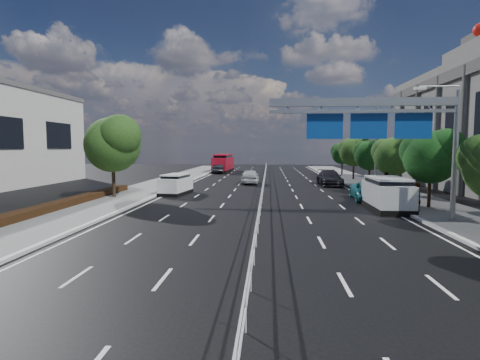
{
  "coord_description": "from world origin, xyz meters",
  "views": [
    {
      "loc": [
        0.49,
        -11.19,
        4.12
      ],
      "look_at": [
        -1.02,
        8.48,
        2.4
      ],
      "focal_mm": 28.0,
      "sensor_mm": 36.0,
      "label": 1
    }
  ],
  "objects_px": {
    "white_minivan": "(176,184)",
    "near_car_silver": "(250,176)",
    "parked_car_dark": "(330,178)",
    "pedestrian_b": "(386,183)",
    "near_car_dark": "(221,168)",
    "pedestrian_a": "(417,197)",
    "silver_minivan": "(387,194)",
    "overhead_gantry": "(383,120)",
    "red_bus": "(223,163)",
    "parked_car_teal": "(369,191)"
  },
  "relations": [
    {
      "from": "white_minivan",
      "to": "near_car_silver",
      "type": "xyz_separation_m",
      "value": [
        6.05,
        10.21,
        -0.06
      ]
    },
    {
      "from": "parked_car_dark",
      "to": "pedestrian_b",
      "type": "height_order",
      "value": "pedestrian_b"
    },
    {
      "from": "near_car_dark",
      "to": "pedestrian_a",
      "type": "distance_m",
      "value": 39.48
    },
    {
      "from": "silver_minivan",
      "to": "pedestrian_a",
      "type": "bearing_deg",
      "value": -37.41
    },
    {
      "from": "silver_minivan",
      "to": "parked_car_dark",
      "type": "relative_size",
      "value": 0.93
    },
    {
      "from": "overhead_gantry",
      "to": "near_car_silver",
      "type": "distance_m",
      "value": 23.27
    },
    {
      "from": "near_car_dark",
      "to": "near_car_silver",
      "type": "bearing_deg",
      "value": 113.23
    },
    {
      "from": "red_bus",
      "to": "parked_car_teal",
      "type": "relative_size",
      "value": 1.97
    },
    {
      "from": "overhead_gantry",
      "to": "parked_car_dark",
      "type": "relative_size",
      "value": 1.81
    },
    {
      "from": "parked_car_teal",
      "to": "pedestrian_b",
      "type": "height_order",
      "value": "pedestrian_b"
    },
    {
      "from": "red_bus",
      "to": "near_car_dark",
      "type": "height_order",
      "value": "red_bus"
    },
    {
      "from": "near_car_silver",
      "to": "parked_car_dark",
      "type": "bearing_deg",
      "value": 171.79
    },
    {
      "from": "white_minivan",
      "to": "parked_car_dark",
      "type": "distance_m",
      "value": 17.28
    },
    {
      "from": "parked_car_teal",
      "to": "red_bus",
      "type": "bearing_deg",
      "value": 119.42
    },
    {
      "from": "silver_minivan",
      "to": "pedestrian_b",
      "type": "bearing_deg",
      "value": 74.59
    },
    {
      "from": "near_car_silver",
      "to": "parked_car_dark",
      "type": "relative_size",
      "value": 0.86
    },
    {
      "from": "red_bus",
      "to": "near_car_silver",
      "type": "relative_size",
      "value": 2.08
    },
    {
      "from": "overhead_gantry",
      "to": "parked_car_dark",
      "type": "distance_m",
      "value": 20.52
    },
    {
      "from": "white_minivan",
      "to": "red_bus",
      "type": "distance_m",
      "value": 30.97
    },
    {
      "from": "overhead_gantry",
      "to": "near_car_silver",
      "type": "xyz_separation_m",
      "value": [
        -8.35,
        21.19,
        -4.78
      ]
    },
    {
      "from": "overhead_gantry",
      "to": "silver_minivan",
      "type": "xyz_separation_m",
      "value": [
        1.56,
        3.95,
        -4.54
      ]
    },
    {
      "from": "near_car_dark",
      "to": "pedestrian_b",
      "type": "relative_size",
      "value": 2.59
    },
    {
      "from": "silver_minivan",
      "to": "parked_car_dark",
      "type": "distance_m",
      "value": 16.05
    },
    {
      "from": "red_bus",
      "to": "silver_minivan",
      "type": "height_order",
      "value": "red_bus"
    },
    {
      "from": "red_bus",
      "to": "pedestrian_b",
      "type": "distance_m",
      "value": 35.25
    },
    {
      "from": "near_car_silver",
      "to": "pedestrian_a",
      "type": "xyz_separation_m",
      "value": [
        11.37,
        -18.39,
        0.2
      ]
    },
    {
      "from": "overhead_gantry",
      "to": "near_car_silver",
      "type": "relative_size",
      "value": 2.1
    },
    {
      "from": "overhead_gantry",
      "to": "red_bus",
      "type": "height_order",
      "value": "overhead_gantry"
    },
    {
      "from": "parked_car_dark",
      "to": "pedestrian_a",
      "type": "height_order",
      "value": "pedestrian_a"
    },
    {
      "from": "near_car_silver",
      "to": "parked_car_teal",
      "type": "height_order",
      "value": "near_car_silver"
    },
    {
      "from": "near_car_silver",
      "to": "silver_minivan",
      "type": "relative_size",
      "value": 0.93
    },
    {
      "from": "near_car_silver",
      "to": "parked_car_teal",
      "type": "distance_m",
      "value": 16.23
    },
    {
      "from": "red_bus",
      "to": "white_minivan",
      "type": "bearing_deg",
      "value": -88.87
    },
    {
      "from": "near_car_silver",
      "to": "pedestrian_a",
      "type": "bearing_deg",
      "value": 121.62
    },
    {
      "from": "silver_minivan",
      "to": "white_minivan",
      "type": "bearing_deg",
      "value": 157.0
    },
    {
      "from": "pedestrian_b",
      "to": "near_car_silver",
      "type": "bearing_deg",
      "value": -20.74
    },
    {
      "from": "white_minivan",
      "to": "near_car_silver",
      "type": "relative_size",
      "value": 0.89
    },
    {
      "from": "pedestrian_a",
      "to": "pedestrian_b",
      "type": "relative_size",
      "value": 0.96
    },
    {
      "from": "overhead_gantry",
      "to": "red_bus",
      "type": "bearing_deg",
      "value": 108.42
    },
    {
      "from": "parked_car_dark",
      "to": "pedestrian_b",
      "type": "distance_m",
      "value": 9.13
    },
    {
      "from": "overhead_gantry",
      "to": "near_car_dark",
      "type": "relative_size",
      "value": 2.13
    },
    {
      "from": "overhead_gantry",
      "to": "pedestrian_a",
      "type": "distance_m",
      "value": 6.15
    },
    {
      "from": "red_bus",
      "to": "parked_car_teal",
      "type": "xyz_separation_m",
      "value": [
        15.53,
        -33.61,
        -0.85
      ]
    },
    {
      "from": "near_car_dark",
      "to": "parked_car_teal",
      "type": "relative_size",
      "value": 0.94
    },
    {
      "from": "overhead_gantry",
      "to": "silver_minivan",
      "type": "bearing_deg",
      "value": 68.44
    },
    {
      "from": "red_bus",
      "to": "pedestrian_a",
      "type": "xyz_separation_m",
      "value": [
        16.99,
        -39.14,
        -0.53
      ]
    },
    {
      "from": "parked_car_teal",
      "to": "white_minivan",
      "type": "bearing_deg",
      "value": 175.19
    },
    {
      "from": "white_minivan",
      "to": "parked_car_dark",
      "type": "relative_size",
      "value": 0.77
    },
    {
      "from": "near_car_dark",
      "to": "pedestrian_b",
      "type": "xyz_separation_m",
      "value": [
        17.73,
        -26.95,
        0.28
      ]
    },
    {
      "from": "pedestrian_a",
      "to": "pedestrian_b",
      "type": "distance_m",
      "value": 8.7
    }
  ]
}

